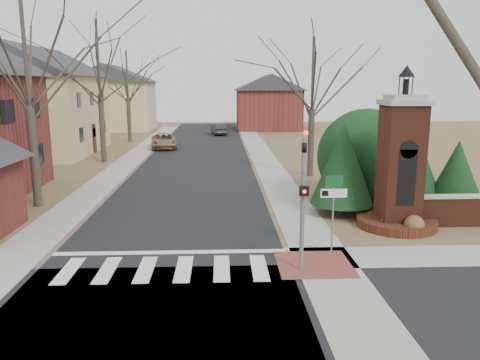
{
  "coord_description": "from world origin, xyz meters",
  "views": [
    {
      "loc": [
        1.81,
        -13.2,
        5.75
      ],
      "look_at": [
        2.6,
        6.0,
        1.81
      ],
      "focal_mm": 35.0,
      "sensor_mm": 36.0,
      "label": 1
    }
  ],
  "objects_px": {
    "brick_gate_monument": "(400,175)",
    "distant_car": "(219,129)",
    "traffic_signal_pole": "(303,190)",
    "pickup_truck": "(164,141)",
    "sign_post": "(333,199)"
  },
  "relations": [
    {
      "from": "brick_gate_monument",
      "to": "distant_car",
      "type": "xyz_separation_m",
      "value": [
        -7.4,
        36.1,
        -1.51
      ]
    },
    {
      "from": "traffic_signal_pole",
      "to": "distant_car",
      "type": "relative_size",
      "value": 1.13
    },
    {
      "from": "pickup_truck",
      "to": "distant_car",
      "type": "relative_size",
      "value": 1.21
    },
    {
      "from": "sign_post",
      "to": "pickup_truck",
      "type": "xyz_separation_m",
      "value": [
        -8.99,
        27.65,
        -1.28
      ]
    },
    {
      "from": "sign_post",
      "to": "traffic_signal_pole",
      "type": "bearing_deg",
      "value": -132.43
    },
    {
      "from": "sign_post",
      "to": "distant_car",
      "type": "xyz_separation_m",
      "value": [
        -3.99,
        39.11,
        -1.29
      ]
    },
    {
      "from": "brick_gate_monument",
      "to": "traffic_signal_pole",
      "type": "bearing_deg",
      "value": -136.76
    },
    {
      "from": "sign_post",
      "to": "pickup_truck",
      "type": "height_order",
      "value": "sign_post"
    },
    {
      "from": "pickup_truck",
      "to": "brick_gate_monument",
      "type": "bearing_deg",
      "value": -70.88
    },
    {
      "from": "distant_car",
      "to": "brick_gate_monument",
      "type": "bearing_deg",
      "value": 93.46
    },
    {
      "from": "pickup_truck",
      "to": "sign_post",
      "type": "bearing_deg",
      "value": -79.57
    },
    {
      "from": "traffic_signal_pole",
      "to": "brick_gate_monument",
      "type": "bearing_deg",
      "value": 43.24
    },
    {
      "from": "distant_car",
      "to": "traffic_signal_pole",
      "type": "bearing_deg",
      "value": 85.68
    },
    {
      "from": "brick_gate_monument",
      "to": "pickup_truck",
      "type": "height_order",
      "value": "brick_gate_monument"
    },
    {
      "from": "traffic_signal_pole",
      "to": "distant_car",
      "type": "distance_m",
      "value": 40.66
    }
  ]
}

